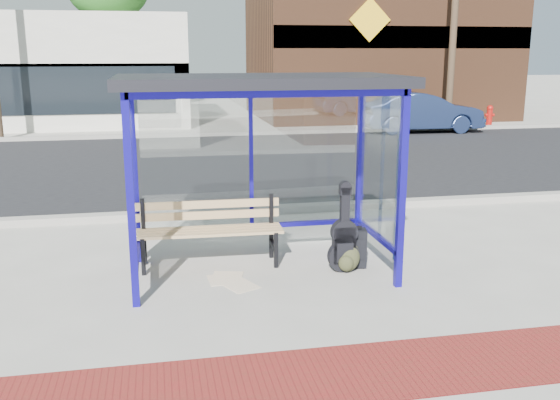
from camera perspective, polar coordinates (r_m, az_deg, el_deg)
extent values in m
plane|color=#B2ADA0|center=(7.82, -1.73, -6.70)|extent=(120.00, 120.00, 0.00)
cube|color=maroon|center=(5.50, 2.95, -15.83)|extent=(60.00, 1.00, 0.01)
cube|color=gray|center=(10.55, -4.34, -1.05)|extent=(60.00, 0.25, 0.12)
cube|color=black|center=(15.53, -6.64, 3.37)|extent=(60.00, 10.00, 0.00)
cube|color=gray|center=(20.55, -7.83, 5.95)|extent=(60.00, 0.25, 0.12)
cube|color=#B2ADA0|center=(22.44, -8.13, 6.42)|extent=(60.00, 4.00, 0.01)
cube|color=#160E9D|center=(6.68, -13.50, -0.28)|extent=(0.08, 0.08, 2.30)
cube|color=#160E9D|center=(7.20, 11.08, 0.82)|extent=(0.08, 0.08, 2.30)
cube|color=#160E9D|center=(8.15, -13.15, 2.18)|extent=(0.08, 0.08, 2.30)
cube|color=#160E9D|center=(8.58, 7.32, 2.97)|extent=(0.08, 0.08, 2.30)
cube|color=#160E9D|center=(8.10, -2.74, 10.37)|extent=(3.00, 0.08, 0.08)
cube|color=#160E9D|center=(6.62, -0.77, 9.70)|extent=(3.00, 0.08, 0.08)
cube|color=#160E9D|center=(7.26, -13.78, 9.66)|extent=(0.08, 1.50, 0.08)
cube|color=#160E9D|center=(7.74, 9.34, 10.07)|extent=(0.08, 1.50, 0.08)
cube|color=#160E9D|center=(8.40, -2.60, -2.40)|extent=(3.00, 0.08, 0.06)
cube|color=#160E9D|center=(7.60, -13.00, -4.46)|extent=(0.08, 1.50, 0.06)
cube|color=#160E9D|center=(8.06, 8.84, -3.24)|extent=(0.08, 1.50, 0.06)
cube|color=#160E9D|center=(8.19, -2.67, 4.00)|extent=(0.05, 0.05, 1.90)
cube|color=silver|center=(8.20, -2.66, 3.73)|extent=(2.84, 0.01, 1.82)
cube|color=silver|center=(7.38, -13.37, 2.28)|extent=(0.02, 1.34, 1.82)
cube|color=silver|center=(7.85, 9.08, 3.14)|extent=(0.02, 1.34, 1.82)
cube|color=black|center=(7.35, -1.86, 10.85)|extent=(3.30, 1.80, 0.12)
cube|color=#59331E|center=(27.34, 8.71, 14.35)|extent=(10.00, 7.00, 6.40)
cube|color=black|center=(24.12, 11.56, 14.38)|extent=(10.00, 0.10, 0.80)
cube|color=yellow|center=(23.52, 8.22, 16.00)|extent=(1.56, 0.06, 1.56)
cylinder|color=#4C3826|center=(29.30, -15.12, 12.61)|extent=(0.36, 0.36, 5.00)
cylinder|color=#4C3826|center=(32.29, 14.23, 12.69)|extent=(0.36, 0.36, 5.00)
cylinder|color=#4C3826|center=(23.06, 15.68, 16.21)|extent=(0.24, 0.24, 8.00)
cube|color=black|center=(7.86, -12.40, -5.11)|extent=(0.05, 0.05, 0.47)
cube|color=black|center=(8.19, -12.35, -2.85)|extent=(0.05, 0.05, 0.88)
cube|color=black|center=(8.06, -12.34, -4.65)|extent=(0.06, 0.42, 0.05)
cube|color=black|center=(7.94, -0.37, -4.60)|extent=(0.05, 0.05, 0.47)
cube|color=black|center=(8.26, -0.82, -2.38)|extent=(0.05, 0.05, 0.88)
cube|color=black|center=(8.13, -0.60, -4.16)|extent=(0.06, 0.42, 0.05)
cube|color=tan|center=(7.82, -6.41, -3.19)|extent=(1.86, 0.15, 0.04)
cube|color=tan|center=(7.93, -6.46, -2.96)|extent=(1.86, 0.15, 0.04)
cube|color=tan|center=(8.04, -6.51, -2.73)|extent=(1.86, 0.15, 0.04)
cube|color=tan|center=(8.15, -6.55, -2.51)|extent=(1.86, 0.15, 0.04)
cube|color=tan|center=(8.15, -6.60, -1.38)|extent=(1.86, 0.09, 0.10)
cube|color=tan|center=(8.11, -6.62, -0.39)|extent=(1.86, 0.09, 0.10)
cylinder|color=black|center=(7.86, 5.83, -5.13)|extent=(0.40, 0.12, 0.40)
cylinder|color=black|center=(7.77, 5.88, -2.95)|extent=(0.33, 0.12, 0.33)
cube|color=black|center=(7.81, 5.86, -4.08)|extent=(0.28, 0.12, 0.47)
cube|color=black|center=(7.68, 5.94, -0.66)|extent=(0.11, 0.10, 0.47)
cube|color=black|center=(7.63, 5.98, 0.85)|extent=(0.14, 0.10, 0.09)
cube|color=black|center=(8.01, 6.74, -4.37)|extent=(0.34, 0.25, 0.49)
cylinder|color=black|center=(8.07, 5.87, -5.95)|extent=(0.07, 0.18, 0.04)
cylinder|color=black|center=(8.10, 7.51, -5.92)|extent=(0.07, 0.18, 0.04)
cube|color=black|center=(7.93, 6.79, -2.50)|extent=(0.20, 0.07, 0.04)
cube|color=black|center=(7.91, 6.85, -4.50)|extent=(0.25, 0.06, 0.27)
ellipsoid|color=#2E301A|center=(7.88, 6.13, -5.14)|extent=(0.39, 0.34, 0.38)
ellipsoid|color=#2E301A|center=(7.78, 6.05, -5.78)|extent=(0.22, 0.19, 0.20)
cube|color=#2E301A|center=(7.84, 6.17, -3.83)|extent=(0.12, 0.08, 0.03)
cube|color=navy|center=(8.16, 10.90, 2.59)|extent=(0.07, 0.07, 2.38)
cube|color=navy|center=(8.07, 11.45, 8.14)|extent=(0.04, 0.30, 0.45)
cube|color=white|center=(7.76, -4.82, -6.89)|extent=(0.43, 0.37, 0.01)
cube|color=white|center=(7.43, -3.66, -7.81)|extent=(0.47, 0.51, 0.01)
cube|color=white|center=(7.62, -5.41, -7.27)|extent=(0.33, 0.40, 0.01)
imported|color=#1A274A|center=(21.94, 12.80, 7.81)|extent=(4.10, 1.54, 1.34)
cylinder|color=#AB110C|center=(24.31, 18.60, 7.13)|extent=(0.21, 0.21, 0.63)
sphere|color=#AB110C|center=(24.28, 18.66, 7.95)|extent=(0.23, 0.23, 0.23)
cylinder|color=#AB110C|center=(24.30, 18.61, 7.38)|extent=(0.35, 0.14, 0.11)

